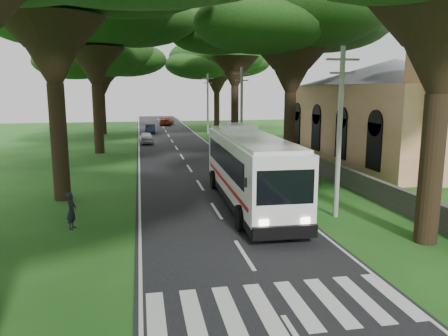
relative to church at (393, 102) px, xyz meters
name	(u,v)px	position (x,y,z in m)	size (l,w,h in m)	color
ground	(259,278)	(-17.86, -21.55, -4.91)	(140.00, 140.00, 0.00)	#1C4F16
road	(183,159)	(-17.86, 3.45, -4.90)	(8.00, 120.00, 0.04)	black
crosswalk	(277,308)	(-17.86, -23.55, -4.91)	(8.00, 3.00, 0.01)	silver
property_wall	(284,151)	(-8.86, 2.45, -4.31)	(0.35, 50.00, 1.20)	#383533
church	(393,102)	(0.00, 0.00, 0.00)	(14.00, 24.00, 11.60)	tan
pole_near	(339,130)	(-12.36, -15.55, -0.73)	(1.60, 0.24, 8.00)	gray
pole_mid	(242,110)	(-12.36, 4.45, -0.73)	(1.60, 0.24, 8.00)	gray
pole_far	(208,103)	(-12.36, 24.45, -0.73)	(1.60, 0.24, 8.00)	gray
tree_l_midb	(92,10)	(-25.36, 8.45, 8.15)	(16.31, 16.31, 16.61)	black
tree_l_far	(100,55)	(-26.36, 26.45, 5.52)	(14.71, 14.71, 13.64)	black
tree_r_mida	(293,14)	(-9.86, -1.55, 6.73)	(14.22, 14.22, 14.78)	black
tree_r_midb	(235,29)	(-10.36, 16.45, 7.94)	(13.96, 13.96, 15.98)	black
tree_r_far	(217,59)	(-9.36, 34.45, 5.75)	(14.88, 14.88, 13.91)	black
coach_bus	(249,167)	(-15.92, -12.53, -2.91)	(3.23, 12.69, 3.72)	white
distant_car_a	(146,138)	(-20.86, 14.61, -4.22)	(1.56, 3.87, 1.32)	#AAAAAF
distant_car_b	(150,129)	(-20.10, 26.22, -4.27)	(1.29, 3.69, 1.21)	#212E4D
distant_car_c	(167,121)	(-17.06, 39.22, -4.20)	(1.90, 4.67, 1.36)	maroon
pedestrian	(71,211)	(-24.59, -15.06, -4.08)	(0.60, 0.40, 1.65)	black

